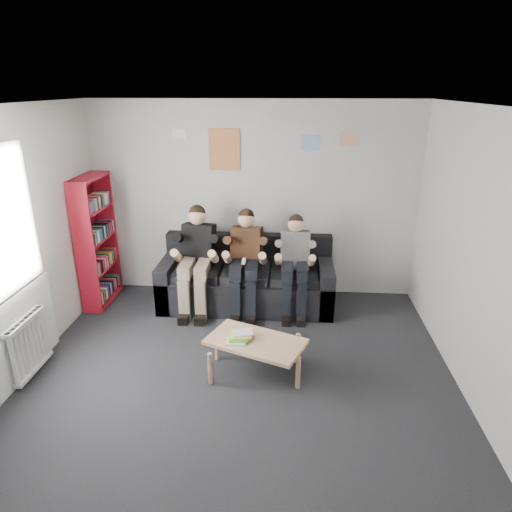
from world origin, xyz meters
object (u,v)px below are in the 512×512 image
(bookshelf, at_px, (97,241))
(person_middle, at_px, (245,262))
(person_right, at_px, (295,265))
(coffee_table, at_px, (256,344))
(person_left, at_px, (196,260))
(sofa, at_px, (247,281))

(bookshelf, bearing_deg, person_middle, -4.69)
(person_middle, distance_m, person_right, 0.65)
(coffee_table, height_order, person_left, person_left)
(bookshelf, bearing_deg, person_right, -3.80)
(sofa, height_order, person_middle, person_middle)
(person_left, xyz_separation_m, person_middle, (0.65, 0.00, -0.01))
(sofa, bearing_deg, bookshelf, -177.49)
(sofa, relative_size, person_right, 1.79)
(coffee_table, bearing_deg, sofa, 98.38)
(sofa, bearing_deg, person_middle, -90.00)
(coffee_table, bearing_deg, bookshelf, 145.29)
(coffee_table, xyz_separation_m, person_right, (0.40, 1.46, 0.31))
(person_left, relative_size, person_right, 1.07)
(person_middle, bearing_deg, coffee_table, -73.37)
(sofa, relative_size, person_left, 1.67)
(sofa, distance_m, coffee_table, 1.68)
(bookshelf, height_order, person_middle, bookshelf)
(sofa, distance_m, person_left, 0.78)
(bookshelf, relative_size, person_middle, 1.30)
(person_middle, bearing_deg, person_left, -172.77)
(person_left, xyz_separation_m, person_right, (1.30, 0.01, -0.04))
(sofa, xyz_separation_m, person_left, (-0.65, -0.21, 0.37))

